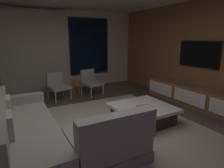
% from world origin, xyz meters
% --- Properties ---
extents(floor, '(9.20, 9.20, 0.00)m').
position_xyz_m(floor, '(0.00, 0.00, 0.00)').
color(floor, '#473D33').
extents(back_wall_with_window, '(6.60, 0.30, 2.70)m').
position_xyz_m(back_wall_with_window, '(-0.06, 3.62, 1.34)').
color(back_wall_with_window, beige).
rests_on(back_wall_with_window, floor).
extents(media_wall, '(0.12, 7.80, 2.70)m').
position_xyz_m(media_wall, '(3.06, 0.00, 1.35)').
color(media_wall, brown).
rests_on(media_wall, floor).
extents(area_rug, '(3.20, 3.80, 0.01)m').
position_xyz_m(area_rug, '(0.35, -0.10, 0.01)').
color(area_rug, '#ADA391').
rests_on(area_rug, floor).
extents(sectional_couch, '(1.98, 2.50, 0.82)m').
position_xyz_m(sectional_couch, '(-0.99, -0.17, 0.29)').
color(sectional_couch, gray).
rests_on(sectional_couch, floor).
extents(coffee_table, '(1.16, 1.16, 0.36)m').
position_xyz_m(coffee_table, '(1.01, 0.00, 0.19)').
color(coffee_table, '#39281A').
rests_on(coffee_table, floor).
extents(book_stack_on_coffee_table, '(0.27, 0.21, 0.05)m').
position_xyz_m(book_stack_on_coffee_table, '(0.94, -0.16, 0.39)').
color(book_stack_on_coffee_table, '#74C8B2').
rests_on(book_stack_on_coffee_table, coffee_table).
extents(accent_chair_near_window, '(0.66, 0.68, 0.78)m').
position_xyz_m(accent_chair_near_window, '(0.86, 2.47, 0.43)').
color(accent_chair_near_window, '#B2ADA0').
rests_on(accent_chair_near_window, floor).
extents(accent_chair_by_curtain, '(0.65, 0.67, 0.78)m').
position_xyz_m(accent_chair_by_curtain, '(-0.18, 2.49, 0.43)').
color(accent_chair_by_curtain, '#B2ADA0').
rests_on(accent_chair_by_curtain, floor).
extents(side_stool, '(0.32, 0.32, 0.46)m').
position_xyz_m(side_stool, '(0.40, 2.56, 0.37)').
color(side_stool, '#BF4C1E').
rests_on(side_stool, floor).
extents(media_console, '(0.46, 3.10, 0.52)m').
position_xyz_m(media_console, '(2.77, 0.05, 0.25)').
color(media_console, brown).
rests_on(media_console, floor).
extents(mounted_tv, '(0.05, 1.16, 0.67)m').
position_xyz_m(mounted_tv, '(2.95, 0.25, 1.35)').
color(mounted_tv, black).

